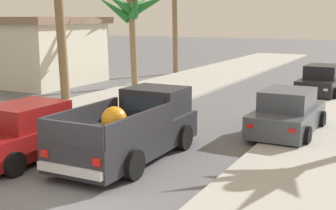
{
  "coord_description": "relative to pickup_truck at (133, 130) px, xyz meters",
  "views": [
    {
      "loc": [
        6.28,
        -7.31,
        3.88
      ],
      "look_at": [
        -0.12,
        5.25,
        1.2
      ],
      "focal_mm": 49.12,
      "sensor_mm": 36.0,
      "label": 1
    }
  ],
  "objects": [
    {
      "name": "ground_plane",
      "position": [
        0.3,
        -3.42,
        -0.79
      ],
      "size": [
        160.0,
        160.0,
        0.0
      ],
      "primitive_type": "plane",
      "color": "slate"
    },
    {
      "name": "sidewalk_left",
      "position": [
        -4.85,
        8.58,
        -0.73
      ],
      "size": [
        5.17,
        60.0,
        0.12
      ],
      "primitive_type": "cube",
      "color": "#B2AFA8",
      "rests_on": "ground"
    },
    {
      "name": "curb_left",
      "position": [
        -3.67,
        8.58,
        -0.74
      ],
      "size": [
        0.16,
        60.0,
        0.1
      ],
      "primitive_type": "cube",
      "color": "silver",
      "rests_on": "ground"
    },
    {
      "name": "curb_right",
      "position": [
        4.26,
        8.58,
        -0.74
      ],
      "size": [
        0.16,
        60.0,
        0.1
      ],
      "primitive_type": "cube",
      "color": "silver",
      "rests_on": "ground"
    },
    {
      "name": "pickup_truck",
      "position": [
        0.0,
        0.0,
        0.0
      ],
      "size": [
        2.23,
        5.22,
        1.8
      ],
      "color": "#28282D",
      "rests_on": "ground"
    },
    {
      "name": "car_left_near",
      "position": [
        -2.64,
        -1.43,
        -0.07
      ],
      "size": [
        2.08,
        4.28,
        1.54
      ],
      "color": "maroon",
      "rests_on": "ground"
    },
    {
      "name": "car_right_near",
      "position": [
        3.05,
        13.42,
        -0.07
      ],
      "size": [
        2.2,
        4.33,
        1.54
      ],
      "color": "black",
      "rests_on": "ground"
    },
    {
      "name": "car_left_mid",
      "position": [
        3.29,
        4.6,
        -0.07
      ],
      "size": [
        2.08,
        4.28,
        1.54
      ],
      "color": "#474C56",
      "rests_on": "ground"
    },
    {
      "name": "palm_tree_right_mid",
      "position": [
        -7.04,
        11.56,
        3.54
      ],
      "size": [
        4.29,
        3.75,
        5.29
      ],
      "color": "#846B4C",
      "rests_on": "ground"
    },
    {
      "name": "roadside_house",
      "position": [
        -14.23,
        10.25,
        1.21
      ],
      "size": [
        9.21,
        6.72,
        3.93
      ],
      "color": "beige",
      "rests_on": "ground"
    }
  ]
}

